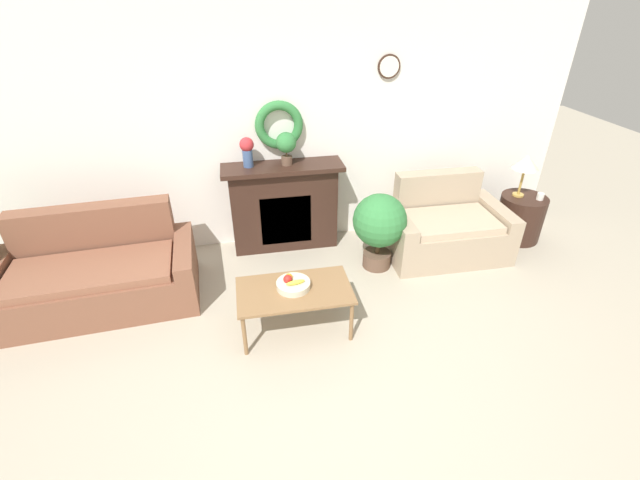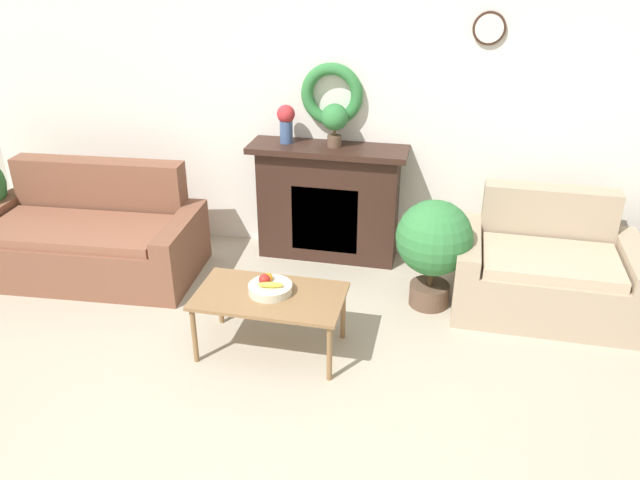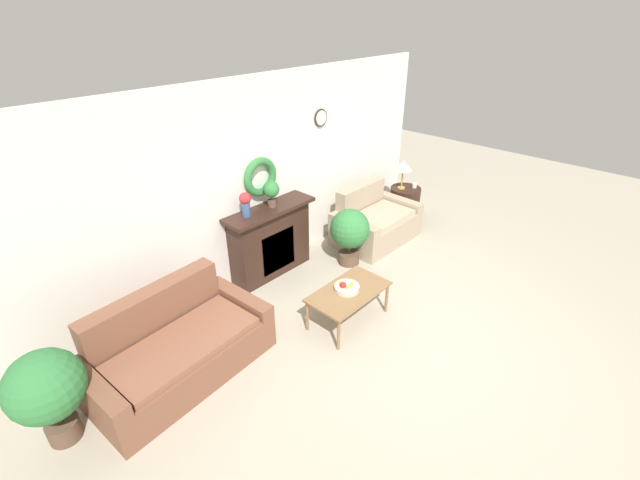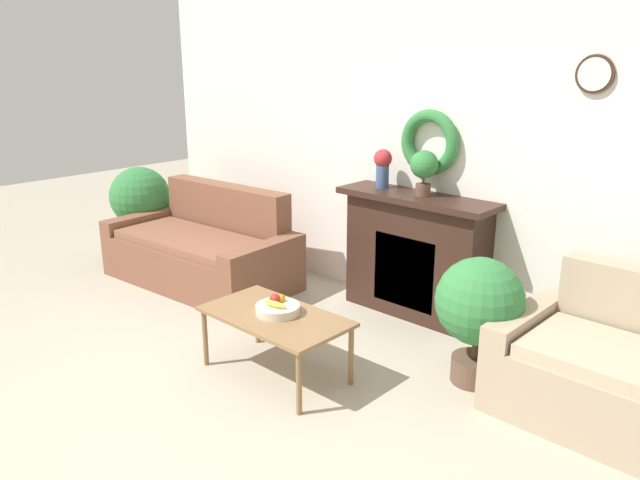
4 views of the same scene
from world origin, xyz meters
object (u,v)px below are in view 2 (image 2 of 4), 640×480
couch_left (89,238)px  fruit_bowl (270,287)px  coffee_table (270,300)px  vase_on_mantel_left (286,121)px  loveseat_right (545,271)px  potted_plant_floor_by_loveseat (434,243)px  fireplace (328,202)px  potted_plant_on_mantel (335,120)px

couch_left → fruit_bowl: couch_left is taller
coffee_table → fruit_bowl: size_ratio=3.36×
fruit_bowl → vase_on_mantel_left: (-0.27, 1.47, 0.74)m
loveseat_right → vase_on_mantel_left: 2.41m
coffee_table → potted_plant_floor_by_loveseat: size_ratio=1.16×
couch_left → potted_plant_floor_by_loveseat: bearing=-2.9°
coffee_table → potted_plant_floor_by_loveseat: bearing=38.9°
vase_on_mantel_left → couch_left: bearing=-155.5°
loveseat_right → potted_plant_floor_by_loveseat: 0.91m
potted_plant_floor_by_loveseat → fruit_bowl: bearing=-142.3°
couch_left → vase_on_mantel_left: 1.95m
couch_left → vase_on_mantel_left: vase_on_mantel_left is taller
couch_left → fireplace: bearing=16.1°
couch_left → coffee_table: size_ratio=1.90×
couch_left → potted_plant_on_mantel: size_ratio=5.31×
couch_left → vase_on_mantel_left: (1.57, 0.71, 0.92)m
fruit_bowl → loveseat_right: bearing=27.3°
vase_on_mantel_left → loveseat_right: bearing=-12.6°
vase_on_mantel_left → potted_plant_floor_by_loveseat: bearing=-26.6°
fruit_bowl → potted_plant_floor_by_loveseat: potted_plant_floor_by_loveseat is taller
fruit_bowl → coffee_table: bearing=-76.5°
fireplace → loveseat_right: size_ratio=0.99×
fruit_bowl → vase_on_mantel_left: bearing=100.2°
fruit_bowl → potted_plant_on_mantel: 1.65m
coffee_table → potted_plant_on_mantel: potted_plant_on_mantel is taller
fruit_bowl → potted_plant_on_mantel: bearing=84.0°
fireplace → coffee_table: size_ratio=1.34×
potted_plant_on_mantel → potted_plant_floor_by_loveseat: (0.90, -0.64, -0.72)m
vase_on_mantel_left → potted_plant_floor_by_loveseat: 1.62m
potted_plant_on_mantel → fruit_bowl: bearing=-96.0°
vase_on_mantel_left → potted_plant_on_mantel: 0.42m
fireplace → fruit_bowl: (-0.10, -1.47, -0.04)m
couch_left → vase_on_mantel_left: size_ratio=5.91×
loveseat_right → coffee_table: size_ratio=1.36×
coffee_table → potted_plant_floor_by_loveseat: 1.35m
couch_left → coffee_table: 2.01m
coffee_table → fruit_bowl: (-0.01, 0.03, 0.08)m
vase_on_mantel_left → potted_plant_floor_by_loveseat: (1.32, -0.66, -0.68)m
vase_on_mantel_left → fruit_bowl: bearing=-79.8°
loveseat_right → potted_plant_on_mantel: size_ratio=3.78×
coffee_table → vase_on_mantel_left: bearing=100.3°
coffee_table → potted_plant_on_mantel: bearing=84.4°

